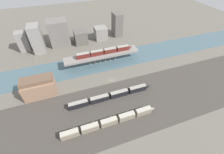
{
  "coord_description": "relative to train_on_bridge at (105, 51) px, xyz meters",
  "views": [
    {
      "loc": [
        -25.93,
        -73.93,
        72.57
      ],
      "look_at": [
        0.0,
        -0.39,
        2.99
      ],
      "focal_mm": 24.0,
      "sensor_mm": 36.0,
      "label": 1
    }
  ],
  "objects": [
    {
      "name": "ground_plane",
      "position": [
        -2.56,
        -23.23,
        -9.35
      ],
      "size": [
        400.0,
        400.0,
        0.0
      ],
      "primitive_type": "plane",
      "color": "#666056"
    },
    {
      "name": "train_yard_near",
      "position": [
        -14.59,
        -55.77,
        -7.39
      ],
      "size": [
        53.43,
        2.82,
        3.99
      ],
      "color": "gray",
      "rests_on": "ground"
    },
    {
      "name": "bridge",
      "position": [
        -2.56,
        0.0,
        -3.27
      ],
      "size": [
        59.89,
        9.36,
        7.47
      ],
      "color": "gray",
      "rests_on": "ground"
    },
    {
      "name": "city_block_right",
      "position": [
        -12.84,
        37.04,
        -3.15
      ],
      "size": [
        11.57,
        12.88,
        12.4
      ],
      "primitive_type": "cube",
      "color": "#605B56",
      "rests_on": "ground"
    },
    {
      "name": "river_water",
      "position": [
        -2.56,
        0.0,
        -9.35
      ],
      "size": [
        320.0,
        25.44,
        0.01
      ],
      "primitive_type": "cube",
      "color": "#47606B",
      "rests_on": "ground"
    },
    {
      "name": "city_block_left",
      "position": [
        -50.34,
        34.79,
        2.45
      ],
      "size": [
        9.27,
        13.69,
        23.61
      ],
      "primitive_type": "cube",
      "color": "gray",
      "rests_on": "ground"
    },
    {
      "name": "city_block_center",
      "position": [
        -31.54,
        41.76,
        2.06
      ],
      "size": [
        17.36,
        15.12,
        22.83
      ],
      "primitive_type": "cube",
      "color": "slate",
      "rests_on": "ground"
    },
    {
      "name": "train_on_bridge",
      "position": [
        0.0,
        0.0,
        0.0
      ],
      "size": [
        46.11,
        3.08,
        3.84
      ],
      "color": "#5B1E19",
      "rests_on": "bridge"
    },
    {
      "name": "city_block_far_right",
      "position": [
        7.52,
        38.9,
        -3.33
      ],
      "size": [
        11.59,
        11.18,
        12.04
      ],
      "primitive_type": "cube",
      "color": "gray",
      "rests_on": "ground"
    },
    {
      "name": "warehouse_building",
      "position": [
        -49.48,
        -20.75,
        -3.11
      ],
      "size": [
        19.06,
        10.97,
        13.12
      ],
      "color": "#937056",
      "rests_on": "ground"
    },
    {
      "name": "city_block_far_left",
      "position": [
        -62.55,
        40.5,
        -0.66
      ],
      "size": [
        8.76,
        8.44,
        17.39
      ],
      "primitive_type": "cube",
      "color": "gray",
      "rests_on": "ground"
    },
    {
      "name": "train_yard_mid",
      "position": [
        -8.37,
        -38.91,
        -7.37
      ],
      "size": [
        54.35,
        2.69,
        4.04
      ],
      "color": "black",
      "rests_on": "ground"
    },
    {
      "name": "city_block_tall",
      "position": [
        25.99,
        41.68,
        1.89
      ],
      "size": [
        8.17,
        12.26,
        22.48
      ],
      "primitive_type": "cube",
      "color": "#605B56",
      "rests_on": "ground"
    },
    {
      "name": "railbed_yard",
      "position": [
        -2.56,
        -47.23,
        -9.35
      ],
      "size": [
        280.0,
        42.0,
        0.01
      ],
      "primitive_type": "cube",
      "color": "#423D38",
      "rests_on": "ground"
    }
  ]
}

